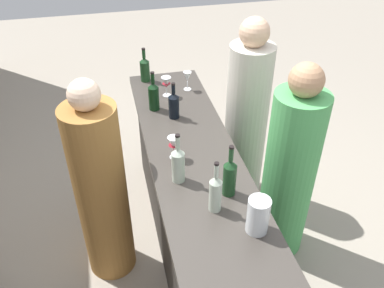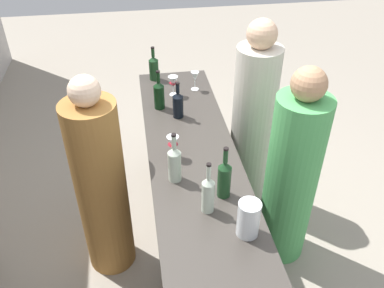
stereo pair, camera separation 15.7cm
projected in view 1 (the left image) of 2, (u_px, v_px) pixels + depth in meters
The scene contains 15 objects.
ground_plane at pixel (192, 248), 3.27m from camera, with size 12.00×12.00×0.00m, color #9E9384.
bar_counter at pixel (192, 203), 2.97m from camera, with size 2.33×0.58×0.98m.
wine_bottle_leftmost_clear_pale at pixel (216, 192), 2.18m from camera, with size 0.07×0.07×0.33m.
wine_bottle_second_left_olive_green at pixel (230, 176), 2.28m from camera, with size 0.08×0.08×0.34m.
wine_bottle_center_clear_pale at pixel (178, 164), 2.37m from camera, with size 0.08×0.08×0.33m.
wine_bottle_second_right_near_black at pixel (174, 105), 2.96m from camera, with size 0.08×0.08×0.28m.
wine_bottle_rightmost_dark_green at pixel (154, 95), 3.04m from camera, with size 0.08×0.08×0.31m.
wine_bottle_far_right_olive_green at pixel (145, 69), 3.43m from camera, with size 0.08×0.08×0.29m.
wine_glass_near_left at pixel (187, 77), 3.30m from camera, with size 0.07×0.07×0.16m.
wine_glass_near_center at pixel (166, 83), 3.22m from camera, with size 0.08×0.08×0.16m.
wine_glass_near_right at pixel (174, 144), 2.56m from camera, with size 0.08×0.08×0.16m.
water_pitcher at pixel (258, 215), 2.07m from camera, with size 0.12×0.12×0.21m.
person_left_guest at pixel (289, 173), 2.90m from camera, with size 0.38×0.38×1.57m.
person_center_guest at pixel (246, 121), 3.38m from camera, with size 0.43×0.43×1.64m.
person_right_guest at pixel (101, 192), 2.73m from camera, with size 0.41×0.41×1.57m.
Camera 1 is at (-2.09, 0.49, 2.60)m, focal length 38.07 mm.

